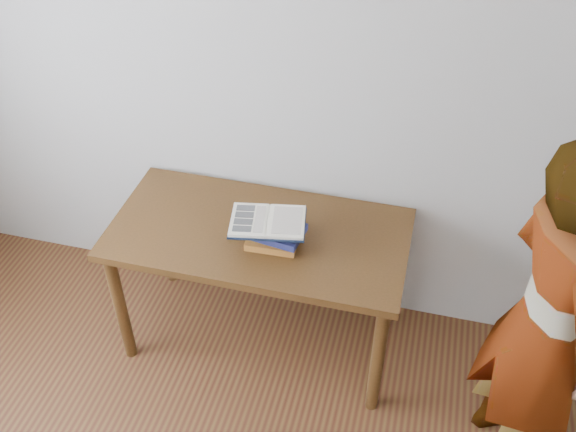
# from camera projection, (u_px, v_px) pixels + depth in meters

# --- Properties ---
(desk) EXTENTS (1.35, 0.68, 0.72)m
(desk) POSITION_uv_depth(u_px,v_px,m) (259.00, 247.00, 2.96)
(desk) COLOR #482A12
(desk) RESTS_ON ground
(book_stack) EXTENTS (0.28, 0.21, 0.13)m
(book_stack) POSITION_uv_depth(u_px,v_px,m) (274.00, 231.00, 2.79)
(book_stack) COLOR #A76B25
(book_stack) RESTS_ON desk
(open_book) EXTENTS (0.36, 0.28, 0.03)m
(open_book) POSITION_uv_depth(u_px,v_px,m) (268.00, 222.00, 2.73)
(open_book) COLOR black
(open_book) RESTS_ON book_stack
(reader) EXTENTS (0.60, 0.71, 1.64)m
(reader) POSITION_uv_depth(u_px,v_px,m) (545.00, 328.00, 2.34)
(reader) COLOR tan
(reader) RESTS_ON ground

